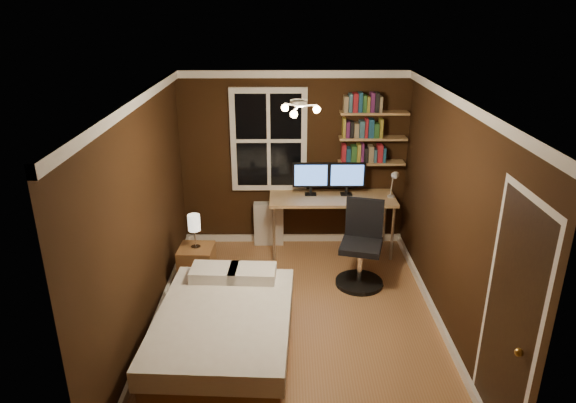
{
  "coord_description": "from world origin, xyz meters",
  "views": [
    {
      "loc": [
        -0.13,
        -4.87,
        3.36
      ],
      "look_at": [
        -0.09,
        0.45,
        1.27
      ],
      "focal_mm": 32.0,
      "sensor_mm": 36.0,
      "label": 1
    }
  ],
  "objects_px": {
    "radiator": "(269,224)",
    "monitor_right": "(347,179)",
    "bedside_lamp": "(195,231)",
    "desk": "(332,201)",
    "desk_lamp": "(393,184)",
    "nightstand": "(197,266)",
    "bed": "(225,331)",
    "office_chair": "(361,252)",
    "monitor_left": "(311,179)"
  },
  "relations": [
    {
      "from": "bedside_lamp",
      "to": "desk",
      "type": "height_order",
      "value": "bedside_lamp"
    },
    {
      "from": "bed",
      "to": "nightstand",
      "type": "relative_size",
      "value": 3.62
    },
    {
      "from": "nightstand",
      "to": "monitor_right",
      "type": "bearing_deg",
      "value": 30.18
    },
    {
      "from": "bedside_lamp",
      "to": "radiator",
      "type": "bearing_deg",
      "value": 53.61
    },
    {
      "from": "bedside_lamp",
      "to": "radiator",
      "type": "relative_size",
      "value": 0.68
    },
    {
      "from": "desk_lamp",
      "to": "monitor_left",
      "type": "bearing_deg",
      "value": 170.66
    },
    {
      "from": "radiator",
      "to": "desk_lamp",
      "type": "xyz_separation_m",
      "value": [
        1.7,
        -0.33,
        0.72
      ]
    },
    {
      "from": "monitor_left",
      "to": "office_chair",
      "type": "xyz_separation_m",
      "value": [
        0.59,
        -0.99,
        -0.63
      ]
    },
    {
      "from": "monitor_left",
      "to": "monitor_right",
      "type": "distance_m",
      "value": 0.5
    },
    {
      "from": "radiator",
      "to": "desk_lamp",
      "type": "distance_m",
      "value": 1.88
    },
    {
      "from": "nightstand",
      "to": "office_chair",
      "type": "xyz_separation_m",
      "value": [
        2.05,
        0.04,
        0.16
      ]
    },
    {
      "from": "bedside_lamp",
      "to": "office_chair",
      "type": "distance_m",
      "value": 2.08
    },
    {
      "from": "desk",
      "to": "desk_lamp",
      "type": "bearing_deg",
      "value": -6.73
    },
    {
      "from": "office_chair",
      "to": "nightstand",
      "type": "bearing_deg",
      "value": -163.57
    },
    {
      "from": "nightstand",
      "to": "desk",
      "type": "height_order",
      "value": "desk"
    },
    {
      "from": "nightstand",
      "to": "desk_lamp",
      "type": "height_order",
      "value": "desk_lamp"
    },
    {
      "from": "desk",
      "to": "desk_lamp",
      "type": "height_order",
      "value": "desk_lamp"
    },
    {
      "from": "bedside_lamp",
      "to": "radiator",
      "type": "xyz_separation_m",
      "value": [
        0.86,
        1.17,
        -0.42
      ]
    },
    {
      "from": "office_chair",
      "to": "bedside_lamp",
      "type": "bearing_deg",
      "value": -163.57
    },
    {
      "from": "monitor_right",
      "to": "desk_lamp",
      "type": "distance_m",
      "value": 0.63
    },
    {
      "from": "bed",
      "to": "nightstand",
      "type": "bearing_deg",
      "value": 113.08
    },
    {
      "from": "bed",
      "to": "radiator",
      "type": "distance_m",
      "value": 2.56
    },
    {
      "from": "bedside_lamp",
      "to": "desk_lamp",
      "type": "xyz_separation_m",
      "value": [
        2.57,
        0.85,
        0.31
      ]
    },
    {
      "from": "bed",
      "to": "desk_lamp",
      "type": "xyz_separation_m",
      "value": [
        2.08,
        2.2,
        0.78
      ]
    },
    {
      "from": "monitor_right",
      "to": "desk_lamp",
      "type": "bearing_deg",
      "value": -16.71
    },
    {
      "from": "nightstand",
      "to": "radiator",
      "type": "relative_size",
      "value": 0.81
    },
    {
      "from": "bed",
      "to": "bedside_lamp",
      "type": "relative_size",
      "value": 4.34
    },
    {
      "from": "nightstand",
      "to": "desk_lamp",
      "type": "xyz_separation_m",
      "value": [
        2.57,
        0.85,
        0.78
      ]
    },
    {
      "from": "bed",
      "to": "bedside_lamp",
      "type": "distance_m",
      "value": 1.52
    },
    {
      "from": "radiator",
      "to": "monitor_right",
      "type": "distance_m",
      "value": 1.33
    },
    {
      "from": "nightstand",
      "to": "monitor_right",
      "type": "distance_m",
      "value": 2.35
    },
    {
      "from": "monitor_left",
      "to": "desk_lamp",
      "type": "xyz_separation_m",
      "value": [
        1.11,
        -0.18,
        -0.01
      ]
    },
    {
      "from": "nightstand",
      "to": "office_chair",
      "type": "distance_m",
      "value": 2.06
    },
    {
      "from": "bed",
      "to": "monitor_left",
      "type": "bearing_deg",
      "value": 71.08
    },
    {
      "from": "radiator",
      "to": "bedside_lamp",
      "type": "bearing_deg",
      "value": -126.39
    },
    {
      "from": "radiator",
      "to": "office_chair",
      "type": "bearing_deg",
      "value": -43.62
    },
    {
      "from": "monitor_right",
      "to": "office_chair",
      "type": "height_order",
      "value": "monitor_right"
    },
    {
      "from": "nightstand",
      "to": "monitor_left",
      "type": "distance_m",
      "value": 1.96
    },
    {
      "from": "desk",
      "to": "office_chair",
      "type": "bearing_deg",
      "value": -71.96
    },
    {
      "from": "nightstand",
      "to": "desk",
      "type": "xyz_separation_m",
      "value": [
        1.76,
        0.94,
        0.51
      ]
    },
    {
      "from": "bed",
      "to": "monitor_left",
      "type": "relative_size",
      "value": 3.73
    },
    {
      "from": "radiator",
      "to": "monitor_right",
      "type": "bearing_deg",
      "value": -7.48
    },
    {
      "from": "nightstand",
      "to": "bedside_lamp",
      "type": "xyz_separation_m",
      "value": [
        0.0,
        0.0,
        0.48
      ]
    },
    {
      "from": "nightstand",
      "to": "desk",
      "type": "relative_size",
      "value": 0.3
    },
    {
      "from": "monitor_left",
      "to": "desk_lamp",
      "type": "bearing_deg",
      "value": -9.34
    },
    {
      "from": "bed",
      "to": "desk",
      "type": "bearing_deg",
      "value": 64.32
    },
    {
      "from": "radiator",
      "to": "monitor_left",
      "type": "distance_m",
      "value": 0.96
    },
    {
      "from": "bed",
      "to": "monitor_left",
      "type": "distance_m",
      "value": 2.7
    },
    {
      "from": "monitor_right",
      "to": "desk_lamp",
      "type": "height_order",
      "value": "monitor_right"
    },
    {
      "from": "monitor_left",
      "to": "desk_lamp",
      "type": "relative_size",
      "value": 1.15
    }
  ]
}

